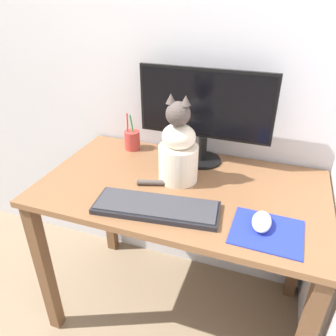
% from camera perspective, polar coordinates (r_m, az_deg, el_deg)
% --- Properties ---
extents(ground_plane, '(12.00, 12.00, 0.00)m').
position_cam_1_polar(ground_plane, '(1.79, 1.86, -23.02)').
color(ground_plane, '#847056').
extents(wall_back, '(7.00, 0.04, 2.50)m').
position_cam_1_polar(wall_back, '(1.44, 7.39, 22.52)').
color(wall_back, silver).
rests_on(wall_back, ground_plane).
extents(desk, '(1.11, 0.64, 0.72)m').
position_cam_1_polar(desk, '(1.36, 2.27, -7.09)').
color(desk, brown).
rests_on(desk, ground_plane).
extents(monitor, '(0.56, 0.17, 0.41)m').
position_cam_1_polar(monitor, '(1.38, 6.39, 9.97)').
color(monitor, black).
rests_on(monitor, desk).
extents(keyboard, '(0.45, 0.20, 0.02)m').
position_cam_1_polar(keyboard, '(1.15, -2.05, -6.82)').
color(keyboard, black).
rests_on(keyboard, desk).
extents(mousepad_right, '(0.23, 0.20, 0.00)m').
position_cam_1_polar(mousepad_right, '(1.11, 16.83, -10.57)').
color(mousepad_right, '#1E2D9E').
rests_on(mousepad_right, desk).
extents(computer_mouse_right, '(0.06, 0.11, 0.04)m').
position_cam_1_polar(computer_mouse_right, '(1.11, 16.01, -8.96)').
color(computer_mouse_right, white).
rests_on(computer_mouse_right, mousepad_right).
extents(cat, '(0.22, 0.19, 0.35)m').
position_cam_1_polar(cat, '(1.27, 1.78, 3.12)').
color(cat, beige).
rests_on(cat, desk).
extents(pen_cup, '(0.07, 0.07, 0.18)m').
position_cam_1_polar(pen_cup, '(1.57, -6.27, 4.91)').
color(pen_cup, '#B23833').
rests_on(pen_cup, desk).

